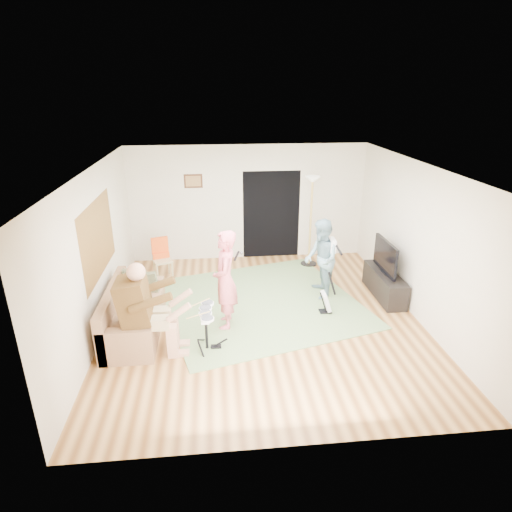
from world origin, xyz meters
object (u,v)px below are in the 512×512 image
Objects in this scene: sofa at (130,318)px; drum_kit at (206,332)px; singer at (225,280)px; guitar_spare at (326,301)px; television at (385,256)px; tv_cabinet at (384,284)px; dining_chair at (163,264)px; torchiere_lamp at (311,206)px; guitarist at (321,259)px.

drum_kit is (1.29, -0.65, 0.04)m from sofa.
drum_kit is 0.41× the size of singer.
television is (1.27, 0.55, 0.62)m from guitar_spare.
tv_cabinet is at bearing 22.68° from guitar_spare.
guitar_spare reaches higher than tv_cabinet.
torchiere_lamp is at bearing -11.82° from dining_chair.
sofa is at bearing -169.80° from tv_cabinet.
guitar_spare is at bearing -157.32° from tv_cabinet.
sofa is at bearing -85.49° from singer.
singer reaches higher than drum_kit.
drum_kit is at bearing -156.33° from television.
guitar_spare reaches higher than drum_kit.
sofa is 1.27× the size of guitarist.
tv_cabinet is at bearing -35.47° from dining_chair.
guitarist is 0.89m from guitar_spare.
singer is 1.10× the size of guitarist.
torchiere_lamp reaches higher than singer.
torchiere_lamp is 2.39m from tv_cabinet.
torchiere_lamp is 1.48× the size of tv_cabinet.
guitar_spare is (2.18, 0.96, -0.08)m from drum_kit.
guitarist is at bearing 173.41° from tv_cabinet.
sofa is 2.80× the size of drum_kit.
singer reaches higher than dining_chair.
guitar_spare is (3.47, 0.31, -0.04)m from sofa.
singer is 3.33m from tv_cabinet.
guitarist is at bearing -39.36° from dining_chair.
sofa is 1.97× the size of television.
singer is at bearing -165.38° from television.
singer is (1.62, 0.05, 0.60)m from sofa.
guitarist is 1.78× the size of dining_chair.
torchiere_lamp is 2.05× the size of television.
television reaches higher than tv_cabinet.
drum_kit is 2.38m from guitar_spare.
television is at bearing 107.39° from singer.
sofa is at bearing -144.49° from torchiere_lamp.
dining_chair is (-3.17, 1.21, -0.47)m from guitarist.
singer is at bearing 64.46° from drum_kit.
sofa is 2.46× the size of guitar_spare.
guitarist is at bearing 36.72° from drum_kit.
guitarist reaches higher than television.
television is at bearing -35.65° from dining_chair.
guitar_spare is 1.43m from tv_cabinet.
singer is 1.71× the size of television.
sofa is at bearing -169.69° from television.
guitar_spare reaches higher than sofa.
singer reaches higher than sofa.
torchiere_lamp reaches higher than drum_kit.
television is at bearing 23.48° from guitar_spare.
drum_kit is 3.81m from television.
sofa is 1.15× the size of singer.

